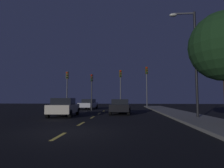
# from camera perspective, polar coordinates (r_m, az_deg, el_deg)

# --- Properties ---
(ground_plane) EXTENTS (80.00, 80.00, 0.00)m
(ground_plane) POSITION_cam_1_polar(r_m,az_deg,el_deg) (15.85, -5.50, -9.73)
(ground_plane) COLOR black
(sidewalk_curb_right) EXTENTS (3.00, 40.00, 0.15)m
(sidewalk_curb_right) POSITION_cam_1_polar(r_m,az_deg,el_deg) (16.37, 21.71, -9.01)
(sidewalk_curb_right) COLOR gray
(sidewalk_curb_right) RESTS_ON ground_plane
(lane_stripe_nearest) EXTENTS (0.16, 1.60, 0.01)m
(lane_stripe_nearest) POSITION_cam_1_polar(r_m,az_deg,el_deg) (7.95, -15.73, -14.90)
(lane_stripe_nearest) COLOR #EACC4C
(lane_stripe_nearest) RESTS_ON ground_plane
(lane_stripe_second) EXTENTS (0.16, 1.60, 0.01)m
(lane_stripe_second) POSITION_cam_1_polar(r_m,az_deg,el_deg) (11.56, -9.21, -11.67)
(lane_stripe_second) COLOR #EACC4C
(lane_stripe_second) RESTS_ON ground_plane
(lane_stripe_third) EXTENTS (0.16, 1.60, 0.01)m
(lane_stripe_third) POSITION_cam_1_polar(r_m,az_deg,el_deg) (15.26, -5.88, -9.92)
(lane_stripe_third) COLOR #EACC4C
(lane_stripe_third) RESTS_ON ground_plane
(lane_stripe_fourth) EXTENTS (0.16, 1.60, 0.01)m
(lane_stripe_fourth) POSITION_cam_1_polar(r_m,az_deg,el_deg) (19.01, -3.88, -8.85)
(lane_stripe_fourth) COLOR #EACC4C
(lane_stripe_fourth) RESTS_ON ground_plane
(lane_stripe_fifth) EXTENTS (0.16, 1.60, 0.01)m
(lane_stripe_fifth) POSITION_cam_1_polar(r_m,az_deg,el_deg) (22.77, -2.54, -8.12)
(lane_stripe_fifth) COLOR #EACC4C
(lane_stripe_fifth) RESTS_ON ground_plane
(traffic_signal_far_left) EXTENTS (0.32, 0.38, 4.92)m
(traffic_signal_far_left) POSITION_cam_1_polar(r_m,az_deg,el_deg) (24.82, -13.35, 0.26)
(traffic_signal_far_left) COLOR #4C4C51
(traffic_signal_far_left) RESTS_ON ground_plane
(traffic_signal_center_left) EXTENTS (0.32, 0.38, 4.55)m
(traffic_signal_center_left) POSITION_cam_1_polar(r_m,az_deg,el_deg) (24.04, -6.13, -0.25)
(traffic_signal_center_left) COLOR #2D2D30
(traffic_signal_center_left) RESTS_ON ground_plane
(traffic_signal_center_right) EXTENTS (0.32, 0.38, 5.05)m
(traffic_signal_center_right) POSITION_cam_1_polar(r_m,az_deg,el_deg) (23.70, 2.57, 0.56)
(traffic_signal_center_right) COLOR #4C4C51
(traffic_signal_center_right) RESTS_ON ground_plane
(traffic_signal_far_right) EXTENTS (0.32, 0.38, 5.43)m
(traffic_signal_far_right) POSITION_cam_1_polar(r_m,az_deg,el_deg) (23.86, 10.38, 1.18)
(traffic_signal_far_right) COLOR #4C4C51
(traffic_signal_far_right) RESTS_ON ground_plane
(car_stopped_ahead) EXTENTS (2.01, 4.52, 1.43)m
(car_stopped_ahead) POSITION_cam_1_polar(r_m,az_deg,el_deg) (18.61, 2.59, -6.68)
(car_stopped_ahead) COLOR black
(car_stopped_ahead) RESTS_ON ground_plane
(car_adjacent_lane) EXTENTS (2.09, 3.98, 1.52)m
(car_adjacent_lane) POSITION_cam_1_polar(r_m,az_deg,el_deg) (16.42, -14.25, -6.73)
(car_adjacent_lane) COLOR beige
(car_adjacent_lane) RESTS_ON ground_plane
(car_oncoming_far) EXTENTS (2.14, 4.58, 1.41)m
(car_oncoming_far) POSITION_cam_1_polar(r_m,az_deg,el_deg) (27.17, -7.08, -5.96)
(car_oncoming_far) COLOR silver
(car_oncoming_far) RESTS_ON ground_plane
(street_lamp_right) EXTENTS (1.93, 0.36, 7.98)m
(street_lamp_right) POSITION_cam_1_polar(r_m,az_deg,el_deg) (15.37, 22.88, 8.22)
(street_lamp_right) COLOR black
(street_lamp_right) RESTS_ON ground_plane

